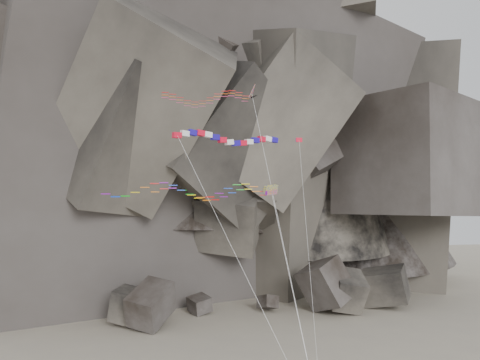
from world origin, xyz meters
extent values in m
cube|color=#47423F|center=(21.93, 33.88, 3.53)|extent=(9.92, 9.16, 10.17)
cube|color=#47423F|center=(-6.89, 30.03, 2.39)|extent=(7.91, 9.36, 7.57)
cube|color=#47423F|center=(12.74, 37.23, 1.03)|extent=(3.69, 4.19, 3.31)
cube|color=#47423F|center=(25.53, 33.53, 2.72)|extent=(6.38, 7.84, 7.99)
cube|color=#47423F|center=(1.11, 37.82, 1.21)|extent=(4.46, 4.76, 3.35)
cube|color=#47423F|center=(-9.94, 33.06, 2.34)|extent=(6.99, 6.76, 5.91)
cube|color=#47423F|center=(33.95, 36.39, 2.83)|extent=(10.65, 9.32, 7.72)
cylinder|color=silver|center=(4.47, -1.03, 15.95)|extent=(2.98, 11.91, 28.46)
cube|color=red|center=(-4.66, 2.10, 25.37)|extent=(0.91, 0.78, 0.51)
cube|color=white|center=(-3.92, 2.39, 25.58)|extent=(0.95, 0.79, 0.57)
cube|color=#1C0D99|center=(-3.18, 2.63, 25.72)|extent=(0.97, 0.80, 0.61)
cube|color=red|center=(-2.44, 2.84, 25.73)|extent=(0.97, 0.80, 0.61)
cube|color=white|center=(-1.70, 3.05, 25.62)|extent=(0.95, 0.79, 0.59)
cube|color=#1C0D99|center=(-0.96, 3.28, 25.42)|extent=(0.92, 0.78, 0.53)
cube|color=red|center=(-0.22, 3.56, 25.20)|extent=(0.94, 0.79, 0.56)
cube|color=white|center=(0.52, 3.88, 25.04)|extent=(0.96, 0.80, 0.60)
cube|color=#1C0D99|center=(1.26, 4.26, 25.00)|extent=(0.97, 0.80, 0.62)
cube|color=red|center=(2.00, 4.66, 25.08)|extent=(0.96, 0.80, 0.59)
cube|color=white|center=(2.74, 5.08, 25.26)|extent=(0.93, 0.78, 0.54)
cube|color=#1C0D99|center=(3.48, 5.49, 25.49)|extent=(0.93, 0.78, 0.55)
cube|color=red|center=(4.22, 5.86, 25.67)|extent=(0.96, 0.80, 0.60)
cube|color=white|center=(4.96, 6.18, 25.74)|extent=(0.97, 0.80, 0.62)
cube|color=#1C0D99|center=(5.70, 6.44, 25.69)|extent=(0.96, 0.80, 0.60)
cylinder|color=silver|center=(0.64, -2.54, 13.55)|extent=(10.64, 8.89, 23.65)
cube|color=yellow|center=(3.48, -0.82, 20.41)|extent=(1.46, 1.13, 0.83)
cube|color=#0CB219|center=(3.48, -1.02, 20.10)|extent=(1.21, 0.89, 0.57)
cylinder|color=silver|center=(4.71, -3.89, 11.07)|extent=(2.49, 6.19, 18.69)
cube|color=red|center=(6.15, -0.74, 24.85)|extent=(0.60, 0.11, 0.38)
cube|color=#1C0D99|center=(5.95, -0.73, 24.85)|extent=(0.22, 0.07, 0.39)
cylinder|color=silver|center=(6.04, -3.85, 13.29)|extent=(0.23, 6.25, 23.13)
camera|label=1|loc=(-6.95, -41.07, 19.75)|focal=35.00mm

